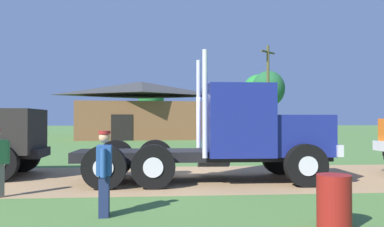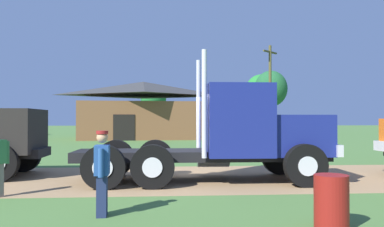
% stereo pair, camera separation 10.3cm
% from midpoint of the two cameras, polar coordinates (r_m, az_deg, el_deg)
% --- Properties ---
extents(ground_plane, '(200.00, 200.00, 0.00)m').
position_cam_midpoint_polar(ground_plane, '(12.14, -0.68, -9.37)').
color(ground_plane, '#4B7336').
extents(dirt_track, '(120.00, 5.66, 0.01)m').
position_cam_midpoint_polar(dirt_track, '(12.14, -0.68, -9.35)').
color(dirt_track, '#A07D54').
rests_on(dirt_track, ground_plane).
extents(truck_foreground_white, '(7.38, 2.79, 3.67)m').
position_cam_midpoint_polar(truck_foreground_white, '(11.54, 6.31, -3.15)').
color(truck_foreground_white, black).
rests_on(truck_foreground_white, ground_plane).
extents(visitor_walking_mid, '(0.28, 0.62, 1.59)m').
position_cam_midpoint_polar(visitor_walking_mid, '(7.51, -13.08, -8.08)').
color(visitor_walking_mid, '#264C8C').
rests_on(visitor_walking_mid, ground_plane).
extents(steel_barrel, '(0.56, 0.56, 0.88)m').
position_cam_midpoint_polar(steel_barrel, '(6.97, 19.62, -12.03)').
color(steel_barrel, maroon).
rests_on(steel_barrel, ground_plane).
extents(shed_building, '(12.29, 8.55, 5.34)m').
position_cam_midpoint_polar(shed_building, '(36.95, -7.53, 0.38)').
color(shed_building, brown).
rests_on(shed_building, ground_plane).
extents(utility_pole_near, '(1.70, 1.61, 8.51)m').
position_cam_midpoint_polar(utility_pole_near, '(36.12, 10.96, 3.47)').
color(utility_pole_near, '#4E4927').
rests_on(utility_pole_near, ground_plane).
extents(tree_mid, '(3.23, 3.23, 6.20)m').
position_cam_midpoint_polar(tree_mid, '(49.55, -6.06, 2.14)').
color(tree_mid, '#513823').
rests_on(tree_mid, ground_plane).
extents(tree_right, '(4.35, 4.35, 7.79)m').
position_cam_midpoint_polar(tree_right, '(52.90, 9.64, 3.04)').
color(tree_right, '#513823').
rests_on(tree_right, ground_plane).
extents(tree_far_right, '(4.11, 4.11, 7.89)m').
position_cam_midpoint_polar(tree_far_right, '(50.00, 11.03, 3.53)').
color(tree_far_right, '#513823').
rests_on(tree_far_right, ground_plane).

